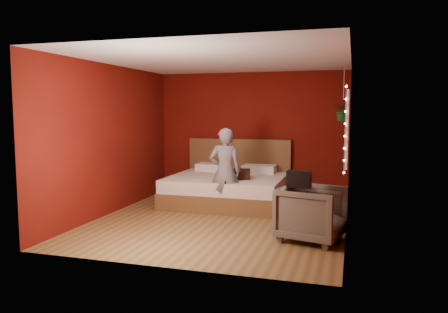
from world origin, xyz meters
The scene contains 10 objects.
floor centered at (0.00, 0.00, 0.00)m, with size 4.50×4.50×0.00m, color olive.
room_walls centered at (0.00, 0.00, 1.68)m, with size 4.04×4.54×2.62m.
window centered at (1.97, 0.90, 1.50)m, with size 0.05×0.97×1.27m.
fairy_lights centered at (1.94, 0.37, 1.50)m, with size 0.04×0.04×1.45m.
bed centered at (-0.24, 1.37, 0.31)m, with size 2.19×1.86×1.21m.
person centered at (-0.06, 0.50, 0.75)m, with size 0.55×0.36×1.51m, color gray.
armchair centered at (1.55, -0.70, 0.38)m, with size 0.82×0.84×0.77m, color #595547.
handbag centered at (1.38, -0.83, 0.88)m, with size 0.32×0.16×0.23m, color black.
throw_pillow centered at (0.03, 1.04, 0.63)m, with size 0.45×0.45×0.16m, color black.
hanging_plant centered at (1.88, 1.42, 1.80)m, with size 0.35×0.31×0.98m.
Camera 1 is at (2.06, -6.73, 1.80)m, focal length 35.00 mm.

